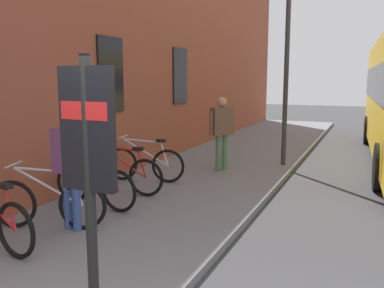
% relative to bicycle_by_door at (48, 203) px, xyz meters
% --- Properties ---
extents(ground, '(60.00, 60.00, 0.00)m').
position_rel_bicycle_by_door_xyz_m(ground, '(3.51, -3.56, -0.51)').
color(ground, '#38383A').
extents(sidewalk_pavement, '(24.00, 3.50, 0.12)m').
position_rel_bicycle_by_door_xyz_m(sidewalk_pavement, '(5.51, -0.81, -0.45)').
color(sidewalk_pavement, slate).
rests_on(sidewalk_pavement, ground).
extents(station_facade, '(22.00, 0.65, 7.14)m').
position_rel_bicycle_by_door_xyz_m(station_facade, '(6.50, 1.24, 3.06)').
color(station_facade, brown).
rests_on(station_facade, ground).
extents(bicycle_by_door, '(0.70, 1.69, 0.97)m').
position_rel_bicycle_by_door_xyz_m(bicycle_by_door, '(0.00, 0.00, 0.00)').
color(bicycle_by_door, black).
rests_on(bicycle_by_door, sidewalk_pavement).
extents(bicycle_under_window, '(0.48, 1.77, 0.97)m').
position_rel_bicycle_by_door_xyz_m(bicycle_under_window, '(1.10, -0.01, 0.00)').
color(bicycle_under_window, black).
rests_on(bicycle_under_window, sidewalk_pavement).
extents(bicycle_nearest_sign, '(0.48, 1.77, 0.97)m').
position_rel_bicycle_by_door_xyz_m(bicycle_nearest_sign, '(2.02, 0.05, 0.00)').
color(bicycle_nearest_sign, black).
rests_on(bicycle_nearest_sign, sidewalk_pavement).
extents(bicycle_beside_lamp, '(0.51, 1.75, 0.97)m').
position_rel_bicycle_by_door_xyz_m(bicycle_beside_lamp, '(3.04, 0.13, 0.00)').
color(bicycle_beside_lamp, black).
rests_on(bicycle_beside_lamp, sidewalk_pavement).
extents(transit_info_sign, '(0.10, 0.55, 2.40)m').
position_rel_bicycle_by_door_xyz_m(transit_info_sign, '(-1.57, -1.99, 1.21)').
color(transit_info_sign, black).
rests_on(transit_info_sign, sidewalk_pavement).
extents(pedestrian_near_bus, '(0.29, 0.65, 1.73)m').
position_rel_bicycle_by_door_xyz_m(pedestrian_near_bus, '(0.11, -0.35, 0.67)').
color(pedestrian_near_bus, '#334C8C').
rests_on(pedestrian_near_bus, sidewalk_pavement).
extents(pedestrian_crossing_street, '(0.55, 0.52, 1.77)m').
position_rel_bicycle_by_door_xyz_m(pedestrian_crossing_street, '(4.74, -1.02, 0.69)').
color(pedestrian_crossing_street, '#4C724C').
rests_on(pedestrian_crossing_street, sidewalk_pavement).
extents(street_lamp, '(0.28, 0.28, 5.41)m').
position_rel_bicycle_by_door_xyz_m(street_lamp, '(6.01, -2.26, 2.80)').
color(street_lamp, '#333338').
rests_on(street_lamp, sidewalk_pavement).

